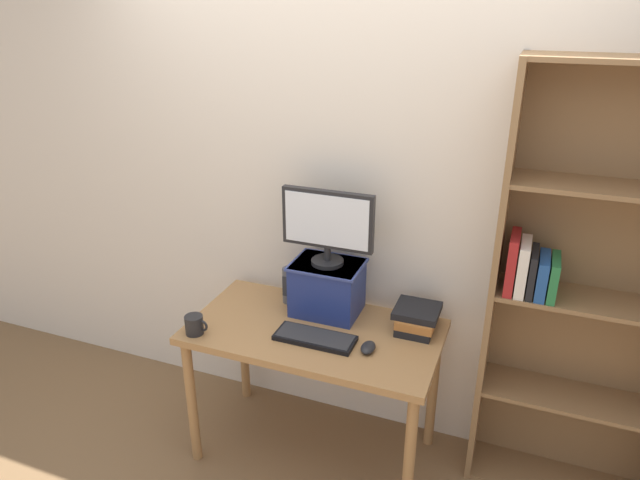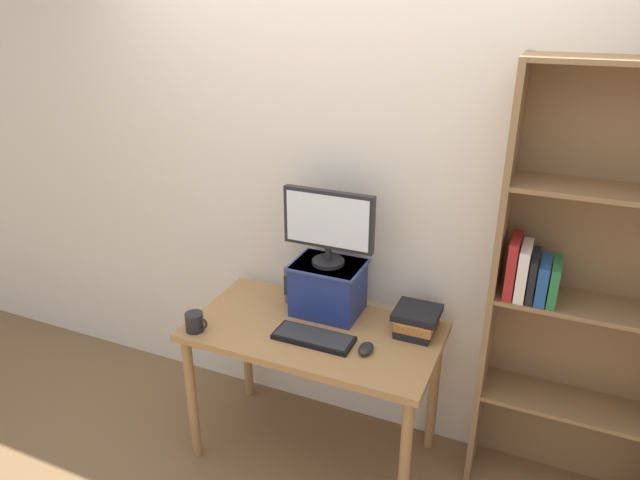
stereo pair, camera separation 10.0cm
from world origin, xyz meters
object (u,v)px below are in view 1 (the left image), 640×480
(computer_mouse, at_px, (368,348))
(desk_speaker, at_px, (289,285))
(computer_monitor, at_px, (328,224))
(keyboard, at_px, (315,338))
(desk, at_px, (314,345))
(bookshelf_unit, at_px, (586,296))
(coffee_mug, at_px, (195,325))
(book_stack, at_px, (417,318))
(riser_box, at_px, (328,287))

(computer_mouse, xyz_separation_m, desk_speaker, (-0.51, 0.29, 0.08))
(computer_monitor, bearing_deg, keyboard, -81.99)
(desk, distance_m, computer_mouse, 0.33)
(bookshelf_unit, bearing_deg, coffee_mug, -163.38)
(computer_mouse, bearing_deg, keyboard, -179.15)
(computer_monitor, height_order, book_stack, computer_monitor)
(desk, bearing_deg, keyboard, -65.66)
(riser_box, xyz_separation_m, computer_monitor, (-0.00, -0.00, 0.34))
(keyboard, xyz_separation_m, desk_speaker, (-0.26, 0.29, 0.08))
(coffee_mug, bearing_deg, riser_box, 39.18)
(bookshelf_unit, height_order, coffee_mug, bookshelf_unit)
(riser_box, relative_size, computer_mouse, 3.34)
(book_stack, xyz_separation_m, desk_speaker, (-0.68, 0.02, 0.04))
(computer_monitor, relative_size, book_stack, 1.86)
(keyboard, distance_m, computer_mouse, 0.26)
(desk, bearing_deg, desk_speaker, 137.35)
(riser_box, bearing_deg, computer_monitor, -90.00)
(computer_monitor, height_order, coffee_mug, computer_monitor)
(keyboard, bearing_deg, desk, 114.34)
(book_stack, bearing_deg, computer_monitor, -179.28)
(riser_box, bearing_deg, coffee_mug, -140.82)
(computer_mouse, relative_size, coffee_mug, 0.89)
(computer_monitor, relative_size, desk_speaker, 2.34)
(desk, distance_m, coffee_mug, 0.58)
(computer_monitor, bearing_deg, computer_mouse, -41.81)
(coffee_mug, bearing_deg, book_stack, 23.57)
(computer_mouse, xyz_separation_m, book_stack, (0.16, 0.27, 0.04))
(riser_box, bearing_deg, keyboard, -82.03)
(desk, height_order, riser_box, riser_box)
(computer_monitor, distance_m, keyboard, 0.54)
(riser_box, height_order, book_stack, riser_box)
(desk, relative_size, keyboard, 3.19)
(computer_monitor, height_order, desk_speaker, computer_monitor)
(bookshelf_unit, bearing_deg, desk_speaker, -177.48)
(desk_speaker, bearing_deg, desk, -42.65)
(computer_mouse, distance_m, book_stack, 0.32)
(keyboard, distance_m, coffee_mug, 0.57)
(computer_monitor, bearing_deg, book_stack, 0.72)
(riser_box, distance_m, coffee_mug, 0.67)
(book_stack, bearing_deg, bookshelf_unit, 6.29)
(computer_monitor, xyz_separation_m, keyboard, (0.04, -0.27, -0.47))
(bookshelf_unit, height_order, computer_mouse, bookshelf_unit)
(bookshelf_unit, relative_size, riser_box, 5.83)
(desk, xyz_separation_m, coffee_mug, (-0.51, -0.24, 0.14))
(book_stack, relative_size, desk_speaker, 1.25)
(bookshelf_unit, relative_size, keyboard, 5.37)
(desk_speaker, bearing_deg, book_stack, -1.46)
(computer_mouse, distance_m, coffee_mug, 0.82)
(desk, height_order, coffee_mug, coffee_mug)
(desk, relative_size, desk_speaker, 6.21)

